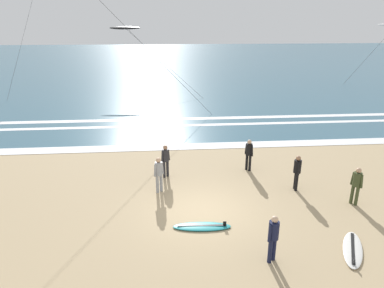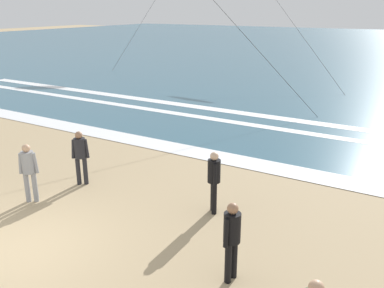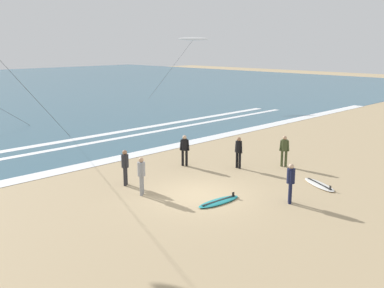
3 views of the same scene
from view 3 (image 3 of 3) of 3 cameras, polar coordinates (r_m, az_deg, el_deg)
ground_plane at (r=18.59m, az=0.93°, el=-6.56°), size 160.00×160.00×0.00m
wave_foam_shoreline at (r=24.82m, az=-8.99°, el=-1.72°), size 58.86×1.07×0.01m
wave_foam_mid_break at (r=28.06m, az=-15.25°, el=-0.34°), size 43.84×0.54×0.01m
wave_foam_outer_break at (r=29.76m, az=-16.06°, el=0.35°), size 41.75×0.70×0.01m
surfer_mid_group at (r=22.71m, az=-0.96°, el=-0.46°), size 0.38×0.46×1.60m
surfer_background_far at (r=19.81m, az=-8.57°, el=-2.58°), size 0.46×0.38×1.60m
surfer_left_far at (r=17.83m, az=12.53°, el=-4.48°), size 0.46×0.37×1.60m
surfer_foreground_main at (r=18.47m, az=-6.49°, el=-3.65°), size 0.46×0.37×1.60m
surfer_right_near at (r=23.06m, az=11.74°, el=-0.53°), size 0.35×0.47×1.60m
surfer_left_near at (r=22.39m, az=5.99°, el=-0.73°), size 0.32×0.51×1.60m
surfboard_right_spare at (r=20.56m, az=15.97°, el=-5.02°), size 1.49×2.14×0.25m
surfboard_near_water at (r=17.77m, az=3.47°, el=-7.36°), size 2.14×0.74×0.25m
kite_white_low_near at (r=46.60m, az=0.23°, el=13.30°), size 3.10×7.66×6.85m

